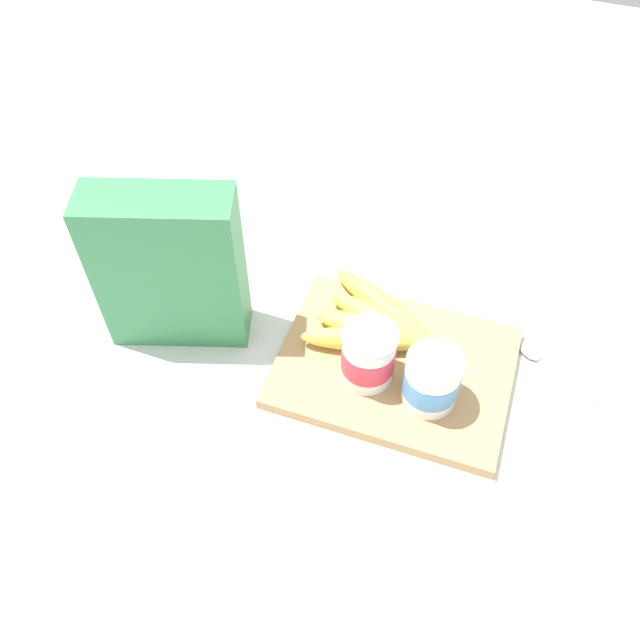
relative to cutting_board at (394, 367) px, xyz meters
The scene contains 7 objects.
ground_plane 0.01m from the cutting_board, ahead, with size 2.40×2.40×0.00m, color silver.
cutting_board is the anchor object (origin of this frame).
cereal_box 0.33m from the cutting_board, ahead, with size 0.19×0.07×0.25m, color #38844C.
yogurt_cup_front 0.08m from the cutting_board, 144.32° to the left, with size 0.07×0.07×0.08m.
yogurt_cup_back 0.07m from the cutting_board, 44.44° to the left, with size 0.07×0.07×0.09m.
banana_bunch 0.07m from the cutting_board, 47.14° to the right, with size 0.18×0.17×0.04m.
spoon 0.21m from the cutting_board, 158.54° to the right, with size 0.12×0.08×0.01m.
Camera 1 is at (-0.07, 0.53, 0.77)m, focal length 37.41 mm.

